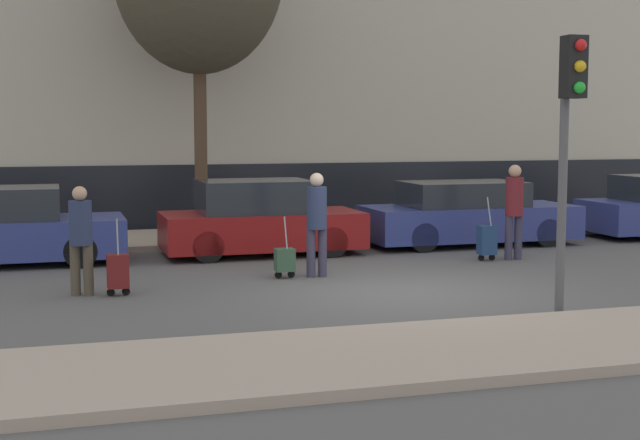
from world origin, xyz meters
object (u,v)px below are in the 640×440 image
Objects in this scene: pedestrian_right at (514,206)px; pedestrian_center at (317,218)px; trolley_center at (285,260)px; trolley_right at (487,240)px; parked_car_1 at (260,220)px; parked_car_2 at (468,215)px; traffic_light at (569,118)px; trolley_left at (118,271)px; pedestrian_left at (81,234)px.

pedestrian_center is at bearing -167.00° from pedestrian_right.
trolley_right reaches higher than trolley_center.
trolley_right is (3.93, -2.04, -0.29)m from parked_car_1.
parked_car_1 is 2.86m from trolley_center.
parked_car_1 is 4.94m from pedestrian_right.
parked_car_2 reaches higher than trolley_right.
traffic_light is (2.78, -4.05, 2.33)m from trolley_center.
pedestrian_right is (4.15, 0.80, 0.03)m from pedestrian_center.
trolley_center is (-0.55, 0.03, -0.70)m from pedestrian_center.
trolley_left is at bearing -166.14° from pedestrian_right.
parked_car_1 is 4.92m from pedestrian_left.
trolley_right is (-0.55, 0.02, -0.64)m from pedestrian_right.
trolley_left is 0.97× the size of trolley_right.
traffic_light is at bearing 170.47° from pedestrian_left.
pedestrian_center is at bearing 12.84° from trolley_left.
parked_car_1 reaches higher than parked_car_2.
pedestrian_left is 1.58× the size of trolley_center.
parked_car_1 is 1.06× the size of traffic_light.
pedestrian_right is (4.48, -2.06, 0.35)m from parked_car_1.
pedestrian_left is 7.60m from trolley_right.
pedestrian_right reaches higher than parked_car_2.
traffic_light is at bearing -105.72° from trolley_right.
parked_car_1 is 4.60m from parked_car_2.
trolley_center is (-0.22, -2.83, -0.37)m from parked_car_1.
trolley_left reaches higher than trolley_center.
pedestrian_center is 4.22m from pedestrian_right.
trolley_left is 6.84m from traffic_light.
traffic_light is (2.57, -6.88, 1.95)m from parked_car_1.
pedestrian_left is at bearing 150.43° from traffic_light.
trolley_left is at bearing -164.37° from pedestrian_center.
pedestrian_right reaches higher than pedestrian_left.
pedestrian_center is 4.88m from traffic_light.
trolley_center is (-4.82, -2.98, -0.33)m from parked_car_2.
parked_car_1 is at bearing 152.62° from trolley_right.
traffic_light reaches higher than pedestrian_left.
parked_car_1 is 3.24× the size of trolley_right.
traffic_light reaches higher than trolley_left.
parked_car_2 is 4.36× the size of trolley_center.
trolley_right is at bearing -149.39° from pedestrian_left.
pedestrian_right is 1.50× the size of trolley_right.
pedestrian_right is (-0.12, -2.20, 0.39)m from parked_car_2.
trolley_right is at bearing 12.84° from trolley_left.
pedestrian_right reaches higher than trolley_left.
pedestrian_center is 0.48× the size of traffic_light.
trolley_right is at bearing -179.95° from pedestrian_right.
trolley_center is at bearing -148.26° from parked_car_2.
pedestrian_left is at bearing 159.91° from trolley_left.
parked_car_2 is 1.23× the size of traffic_light.
trolley_center is 0.86× the size of trolley_right.
trolley_left is 7.67m from pedestrian_right.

